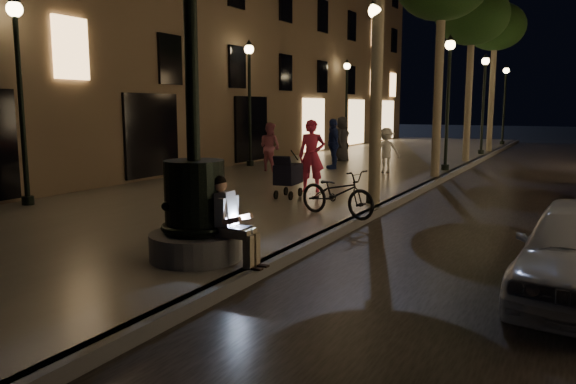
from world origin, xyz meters
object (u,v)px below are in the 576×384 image
Objects in this scene: tree_third at (472,17)px; lamp_curb_a at (375,74)px; pedestrian_red at (312,156)px; lamp_left_b at (249,87)px; pedestrian_pink at (270,147)px; fountain_lamppost at (195,193)px; bicycle at (337,193)px; stroller at (288,174)px; lamp_curb_d at (505,94)px; seated_man_laptop at (229,218)px; tree_far at (495,28)px; pedestrian_dark at (342,139)px; lamp_curb_c at (484,91)px; lamp_left_c at (347,93)px; pedestrian_white at (386,150)px; pedestrian_blue at (333,144)px; lamp_curb_b at (448,86)px; lamp_left_a at (19,73)px.

tree_third is 12.35m from lamp_curb_a.
pedestrian_red is at bearing 154.15° from lamp_curb_a.
pedestrian_pink is (1.59, -1.24, -2.17)m from lamp_left_b.
fountain_lamppost is 2.74× the size of bicycle.
lamp_left_b reaches higher than stroller.
lamp_curb_d is 4.02× the size of stroller.
lamp_curb_d is 24.46m from stroller.
tree_far is (0.17, 24.00, 5.54)m from seated_man_laptop.
lamp_curb_d is at bearing -20.09° from pedestrian_dark.
seated_man_laptop is at bearing -165.49° from pedestrian_dark.
lamp_left_b is at bearing 57.54° from bicycle.
lamp_left_b is 2.96m from pedestrian_pink.
stroller is at bearing -97.51° from lamp_curb_c.
bicycle is at bearing -68.66° from lamp_left_c.
pedestrian_white is 2.18m from pedestrian_blue.
pedestrian_red is 1.05× the size of pedestrian_blue.
lamp_left_b is at bearing 116.02° from pedestrian_red.
lamp_curb_c reaches higher than pedestrian_dark.
fountain_lamppost is 11.79m from pedestrian_pink.
lamp_curb_b is at bearing -138.89° from pedestrian_pink.
tree_third reaches higher than stroller.
lamp_curb_a is 3.08× the size of pedestrian_white.
lamp_curb_d is at bearing 15.85° from bicycle.
pedestrian_dark is at bearing -81.10° from pedestrian_white.
pedestrian_dark is at bearing 37.87° from bicycle.
lamp_left_c is at bearing 131.59° from lamp_curb_b.
seated_man_laptop is at bearing 0.00° from fountain_lamppost.
lamp_curb_d reaches higher than seated_man_laptop.
bicycle is at bearing 90.16° from seated_man_laptop.
lamp_left_c is 2.79× the size of pedestrian_pink.
lamp_left_c is at bearing 113.93° from lamp_curb_a.
lamp_left_a is 7.38m from pedestrian_red.
lamp_curb_c is (0.00, 4.00, -2.90)m from tree_third.
tree_far is 1.56× the size of lamp_left_c.
tree_third is at bearing -64.97° from pedestrian_dark.
tree_far is at bearing 71.93° from lamp_left_a.
lamp_left_b is 2.53× the size of bicycle.
fountain_lamppost reaches higher than lamp_curb_b.
lamp_curb_a is 6.77m from pedestrian_white.
pedestrian_pink is at bearing -82.10° from pedestrian_blue.
pedestrian_white is (-1.57, 12.17, 0.09)m from seated_man_laptop.
lamp_curb_b is at bearing 69.66° from stroller.
stroller is (-2.22, -18.25, -5.63)m from tree_far.
fountain_lamppost is 3.33× the size of pedestrian_white.
lamp_curb_a is at bearing -7.59° from pedestrian_blue.
tree_third is 1.50× the size of lamp_left_a.
pedestrian_red is (-1.38, 7.01, -0.04)m from fountain_lamppost.
pedestrian_dark is at bearing -126.34° from lamp_curb_c.
lamp_curb_b is at bearing -90.00° from lamp_curb_c.
pedestrian_dark is (-4.71, -14.40, -2.10)m from lamp_curb_d.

